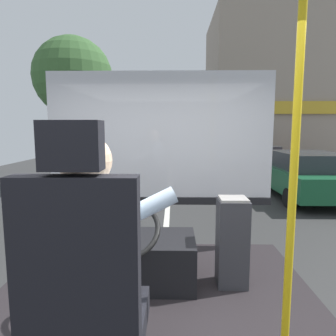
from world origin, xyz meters
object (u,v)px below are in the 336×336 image
(bus_driver, at_px, (91,248))
(parked_car_red, at_px, (254,158))
(fare_box, at_px, (232,242))
(parked_car_green, at_px, (305,174))
(steering_console, at_px, (131,258))
(handrail_pole, at_px, (294,171))
(driver_seat, at_px, (86,305))

(bus_driver, xyz_separation_m, parked_car_red, (3.98, 12.37, -0.81))
(parked_car_red, bearing_deg, fare_box, -105.57)
(parked_car_green, bearing_deg, parked_car_red, 91.87)
(steering_console, xyz_separation_m, parked_car_green, (4.14, 6.22, -0.19))
(handrail_pole, relative_size, fare_box, 2.90)
(driver_seat, relative_size, fare_box, 1.79)
(driver_seat, xyz_separation_m, parked_car_green, (4.14, 7.50, -0.56))
(driver_seat, distance_m, parked_car_green, 8.59)
(bus_driver, bearing_deg, parked_car_red, 72.16)
(bus_driver, relative_size, handrail_pole, 0.37)
(handrail_pole, distance_m, parked_car_green, 7.81)
(parked_car_green, height_order, parked_car_red, parked_car_green)
(driver_seat, distance_m, handrail_pole, 1.21)
(driver_seat, distance_m, fare_box, 1.56)
(handrail_pole, xyz_separation_m, fare_box, (-0.15, 0.85, -0.72))
(bus_driver, bearing_deg, parked_car_green, 60.76)
(driver_seat, distance_m, parked_car_red, 13.10)
(parked_car_green, bearing_deg, steering_console, -123.66)
(steering_console, height_order, handrail_pole, handrail_pole)
(steering_console, bearing_deg, bus_driver, -90.00)
(parked_car_red, bearing_deg, steering_console, -109.58)
(steering_console, xyz_separation_m, fare_box, (0.86, -0.00, 0.16))
(bus_driver, relative_size, parked_car_red, 0.21)
(steering_console, relative_size, parked_car_green, 0.26)
(fare_box, relative_size, parked_car_green, 0.18)
(parked_car_green, bearing_deg, driver_seat, -118.90)
(driver_seat, xyz_separation_m, fare_box, (0.86, 1.28, -0.21))
(steering_console, xyz_separation_m, handrail_pole, (1.01, -0.85, 0.88))
(handrail_pole, xyz_separation_m, parked_car_red, (2.97, 12.04, -1.11))
(handrail_pole, relative_size, parked_car_red, 0.57)
(handrail_pole, bearing_deg, bus_driver, -162.06)
(driver_seat, relative_size, handrail_pole, 0.62)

